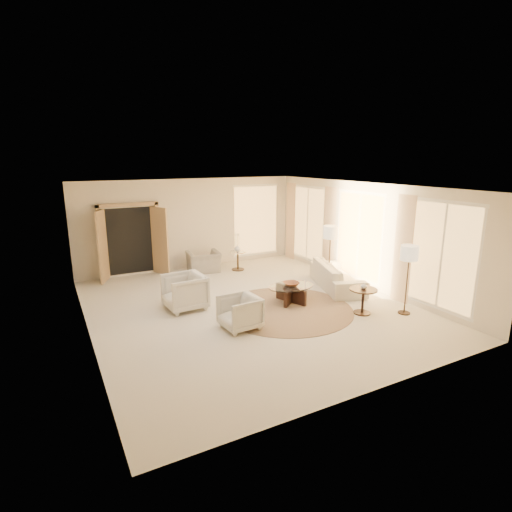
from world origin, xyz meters
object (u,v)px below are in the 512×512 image
armchair_left (184,290)px  accent_chair (204,258)px  sofa (337,276)px  side_vase (238,248)px  armchair_right (240,311)px  coffee_table (291,292)px  bowl (291,284)px  floor_lamp_far (409,256)px  end_vase (364,286)px  end_table (363,297)px  floor_lamp_near (330,235)px  side_table (238,259)px

armchair_left → accent_chair: 3.11m
sofa → side_vase: (-1.62, 2.82, 0.37)m
armchair_right → coffee_table: 1.92m
armchair_right → bowl: (1.75, 0.77, 0.09)m
floor_lamp_far → end_vase: bearing=151.6°
armchair_right → accent_chair: 4.39m
armchair_right → side_vase: 4.42m
sofa → coffee_table: bearing=123.0°
end_vase → end_table: bearing=-90.0°
accent_chair → floor_lamp_near: 3.96m
sofa → coffee_table: (-1.74, -0.40, -0.06)m
sofa → floor_lamp_near: (-0.03, 0.32, 1.07)m
accent_chair → floor_lamp_near: bearing=139.8°
end_vase → floor_lamp_far: bearing=-28.4°
armchair_right → coffee_table: bearing=110.2°
sofa → accent_chair: 4.09m
floor_lamp_far → side_vase: bearing=109.2°
coffee_table → floor_lamp_far: floor_lamp_far is taller
armchair_right → side_table: armchair_right is taller
sofa → coffee_table: size_ratio=1.58×
accent_chair → end_vase: 5.26m
end_vase → side_vase: bearing=101.4°
armchair_right → sofa: bearing=105.0°
coffee_table → end_table: bearing=-52.4°
armchair_left → side_table: (2.51, 2.41, -0.09)m
armchair_left → side_vase: (2.51, 2.41, 0.25)m
end_table → sofa: bearing=68.3°
side_table → floor_lamp_near: (1.59, -2.50, 1.04)m
bowl → side_vase: side_vase is taller
floor_lamp_near → coffee_table: bearing=-157.1°
end_vase → sofa: bearing=68.3°
end_table → side_table: 4.67m
coffee_table → side_table: 3.23m
armchair_left → armchair_right: size_ratio=1.19×
armchair_left → floor_lamp_far: floor_lamp_far is taller
coffee_table → end_table: end_table is taller
coffee_table → accent_chair: bearing=104.2°
armchair_right → end_vase: bearing=74.7°
sofa → armchair_left: (-4.13, 0.42, 0.12)m
sofa → side_table: size_ratio=3.81×
coffee_table → floor_lamp_far: bearing=-43.9°
side_table → armchair_right: bearing=-115.1°
floor_lamp_far → end_vase: floor_lamp_far is taller
end_table → side_vase: (-0.92, 4.57, 0.30)m
floor_lamp_near → side_vase: floor_lamp_near is taller
armchair_right → end_vase: 2.86m
floor_lamp_near → floor_lamp_far: 2.53m
armchair_right → floor_lamp_far: floor_lamp_far is taller
armchair_left → bowl: 2.53m
accent_chair → side_vase: accent_chair is taller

